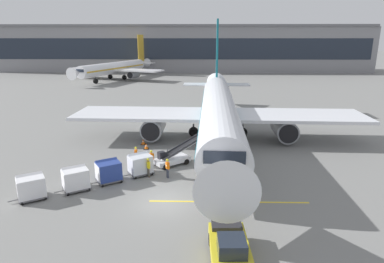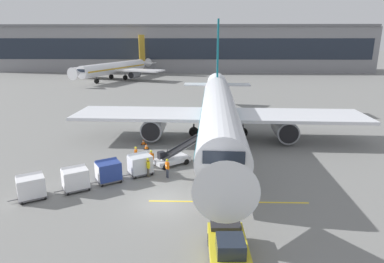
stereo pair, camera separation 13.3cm
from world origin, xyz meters
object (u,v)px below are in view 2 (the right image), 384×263
object	(u,v)px
belt_loader	(174,156)
ground_crew_wingwalker	(167,167)
pushback_tug	(229,248)
baggage_cart_second	(108,171)
baggage_cart_lead	(140,164)
ground_crew_by_loader	(151,158)
baggage_cart_fourth	(31,186)
ground_crew_marshaller	(148,166)
parked_airplane	(219,111)
safety_cone_engine_keepout	(143,142)
ground_crew_by_carts	(136,154)
distant_airplane	(116,68)
baggage_cart_third	(75,178)
safety_cone_wingtip	(146,146)

from	to	relation	value
belt_loader	ground_crew_wingwalker	distance (m)	3.29
belt_loader	pushback_tug	distance (m)	15.12
baggage_cart_second	pushback_tug	bearing A→B (deg)	-47.62
baggage_cart_lead	ground_crew_by_loader	xyz separation A→B (m)	(0.79, 1.60, -0.00)
baggage_cart_fourth	baggage_cart_second	bearing A→B (deg)	32.69
baggage_cart_fourth	ground_crew_marshaller	xyz separation A→B (m)	(8.27, 4.34, -0.00)
parked_airplane	ground_crew_marshaller	size ratio (longest dim) A/B	25.73
baggage_cart_lead	safety_cone_engine_keepout	size ratio (longest dim) A/B	4.20
baggage_cart_second	ground_crew_by_carts	bearing A→B (deg)	69.81
ground_crew_by_carts	ground_crew_wingwalker	world-z (taller)	same
belt_loader	ground_crew_by_carts	bearing A→B (deg)	179.77
ground_crew_by_loader	distant_airplane	world-z (taller)	distant_airplane
belt_loader	baggage_cart_third	distance (m)	9.53
safety_cone_wingtip	baggage_cart_second	bearing A→B (deg)	-101.96
ground_crew_by_loader	ground_crew_marshaller	distance (m)	2.16
parked_airplane	safety_cone_engine_keepout	size ratio (longest dim) A/B	69.00
baggage_cart_lead	baggage_cart_second	world-z (taller)	same
ground_crew_marshaller	safety_cone_engine_keepout	world-z (taller)	ground_crew_marshaller
distant_airplane	belt_loader	bearing A→B (deg)	-71.82
baggage_cart_fourth	ground_crew_wingwalker	xyz separation A→B (m)	(9.98, 4.21, -0.00)
ground_crew_by_loader	safety_cone_wingtip	bearing A→B (deg)	103.92
baggage_cart_third	pushback_tug	size ratio (longest dim) A/B	0.61
baggage_cart_lead	distant_airplane	xyz separation A→B (m)	(-19.10, 69.45, 2.36)
baggage_cart_fourth	safety_cone_wingtip	distance (m)	13.83
baggage_cart_fourth	safety_cone_engine_keepout	xyz separation A→B (m)	(6.28, 13.57, -0.68)
baggage_cart_lead	ground_crew_marshaller	size ratio (longest dim) A/B	1.56
pushback_tug	ground_crew_by_loader	distance (m)	14.91
ground_crew_marshaller	safety_cone_wingtip	xyz separation A→B (m)	(-1.38, 7.64, -0.69)
parked_airplane	baggage_cart_second	distance (m)	16.31
ground_crew_by_loader	distant_airplane	distance (m)	70.74
ground_crew_by_carts	distant_airplane	bearing A→B (deg)	105.27
baggage_cart_third	ground_crew_marshaller	world-z (taller)	baggage_cart_third
baggage_cart_fourth	safety_cone_wingtip	bearing A→B (deg)	60.09
baggage_cart_third	ground_crew_by_loader	xyz separation A→B (m)	(5.43, 4.90, -0.00)
safety_cone_engine_keepout	baggage_cart_second	bearing A→B (deg)	-96.87
belt_loader	baggage_cart_lead	bearing A→B (deg)	-137.84
ground_crew_marshaller	distant_airplane	world-z (taller)	distant_airplane
parked_airplane	baggage_cart_lead	xyz separation A→B (m)	(-7.56, -10.99, -2.55)
parked_airplane	pushback_tug	bearing A→B (deg)	-91.44
safety_cone_engine_keepout	baggage_cart_fourth	bearing A→B (deg)	-114.85
baggage_cart_lead	ground_crew_wingwalker	size ratio (longest dim) A/B	1.56
ground_crew_by_carts	safety_cone_engine_keepout	size ratio (longest dim) A/B	2.68
belt_loader	safety_cone_wingtip	bearing A→B (deg)	127.28
ground_crew_by_carts	safety_cone_wingtip	world-z (taller)	ground_crew_by_carts
pushback_tug	distant_airplane	distance (m)	85.53
ground_crew_by_carts	parked_airplane	bearing A→B (deg)	44.92
parked_airplane	belt_loader	size ratio (longest dim) A/B	8.75
baggage_cart_second	distant_airplane	bearing A→B (deg)	103.20
parked_airplane	pushback_tug	size ratio (longest dim) A/B	10.07
belt_loader	ground_crew_wingwalker	world-z (taller)	belt_loader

